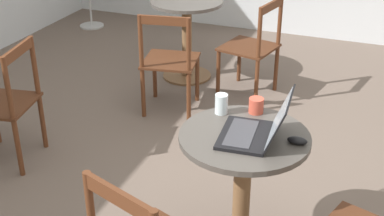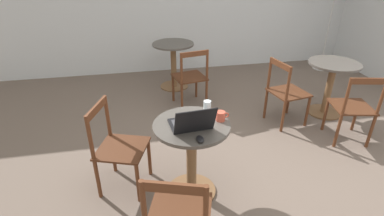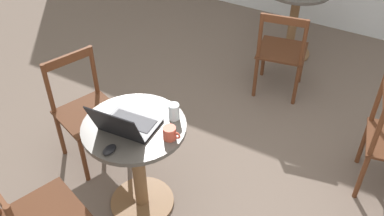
# 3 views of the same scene
# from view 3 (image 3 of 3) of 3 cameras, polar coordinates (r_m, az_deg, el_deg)

# --- Properties ---
(cafe_table_near) EXTENTS (0.67, 0.67, 0.76)m
(cafe_table_near) POSITION_cam_3_polar(r_m,az_deg,el_deg) (2.89, -7.36, -5.94)
(cafe_table_near) COLOR brown
(cafe_table_near) RESTS_ON ground_plane
(cafe_table_far) EXTENTS (0.67, 0.67, 0.76)m
(cafe_table_far) POSITION_cam_3_polar(r_m,az_deg,el_deg) (4.73, 13.56, 12.49)
(cafe_table_far) COLOR brown
(cafe_table_far) RESTS_ON ground_plane
(chair_near_left) EXTENTS (0.55, 0.55, 0.88)m
(chair_near_left) POSITION_cam_3_polar(r_m,az_deg,el_deg) (3.41, -13.95, -0.37)
(chair_near_left) COLOR #562D19
(chair_near_left) RESTS_ON ground_plane
(chair_far_front) EXTENTS (0.51, 0.51, 0.88)m
(chair_far_front) POSITION_cam_3_polar(r_m,az_deg,el_deg) (4.10, 11.84, 7.27)
(chair_far_front) COLOR #562D19
(chair_far_front) RESTS_ON ground_plane
(laptop) EXTENTS (0.37, 0.36, 0.24)m
(laptop) POSITION_cam_3_polar(r_m,az_deg,el_deg) (2.66, -8.81, -2.13)
(laptop) COLOR black
(laptop) RESTS_ON cafe_table_near
(mouse) EXTENTS (0.06, 0.10, 0.03)m
(mouse) POSITION_cam_3_polar(r_m,az_deg,el_deg) (2.56, -10.97, -5.49)
(mouse) COLOR black
(mouse) RESTS_ON cafe_table_near
(mug) EXTENTS (0.12, 0.08, 0.08)m
(mug) POSITION_cam_3_polar(r_m,az_deg,el_deg) (2.58, -2.96, -3.37)
(mug) COLOR #C64C38
(mug) RESTS_ON cafe_table_near
(drinking_glass) EXTENTS (0.07, 0.07, 0.11)m
(drinking_glass) POSITION_cam_3_polar(r_m,az_deg,el_deg) (2.72, -2.41, -0.47)
(drinking_glass) COLOR silver
(drinking_glass) RESTS_ON cafe_table_near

